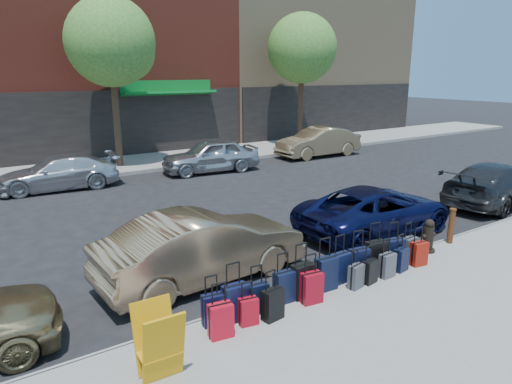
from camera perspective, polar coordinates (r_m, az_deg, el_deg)
ground at (r=13.04m, az=-5.93°, el=-4.56°), size 120.00×120.00×0.00m
sidewalk_near at (r=8.35m, az=16.45°, el=-16.40°), size 60.00×4.00×0.15m
sidewalk_far at (r=22.08m, az=-18.22°, el=3.06°), size 60.00×4.00×0.15m
curb_near at (r=9.57m, az=7.02°, el=-11.60°), size 60.00×0.08×0.15m
curb_far at (r=20.18m, az=-16.64°, el=2.12°), size 60.00×0.08×0.15m
building_right at (r=36.42m, az=3.36°, el=22.25°), size 15.00×12.12×18.00m
tree_center at (r=21.39m, az=-17.32°, el=17.19°), size 3.80×3.80×7.27m
tree_right at (r=26.46m, az=6.02°, el=17.20°), size 3.80×3.80×7.27m
suitcase_front_0 at (r=7.98m, az=-5.39°, el=-14.43°), size 0.39×0.25×0.89m
suitcase_front_1 at (r=8.06m, az=-2.61°, el=-13.65°), size 0.45×0.27×1.05m
suitcase_front_2 at (r=8.31m, az=0.23°, el=-13.10°), size 0.39×0.25×0.89m
suitcase_front_3 at (r=8.65m, az=3.56°, el=-11.75°), size 0.41×0.24×0.96m
suitcase_front_4 at (r=8.84m, az=5.87°, el=-10.96°), size 0.45×0.25×1.07m
suitcase_front_5 at (r=9.18m, az=8.75°, el=-10.05°), size 0.45×0.27×1.06m
suitcase_front_6 at (r=9.54m, az=10.59°, el=-9.27°), size 0.42×0.24×1.00m
suitcase_front_7 at (r=9.78m, az=12.73°, el=-8.70°), size 0.45×0.29×1.03m
suitcase_front_8 at (r=10.18m, az=14.70°, el=-7.78°), size 0.48×0.31×1.08m
suitcase_front_9 at (r=10.57m, az=16.85°, el=-7.23°), size 0.45×0.30×1.00m
suitcase_front_10 at (r=10.92m, az=18.57°, el=-6.81°), size 0.39×0.24×0.90m
suitcase_back_0 at (r=7.64m, az=-4.44°, el=-15.72°), size 0.42×0.28×0.93m
suitcase_back_1 at (r=7.97m, az=-0.96°, el=-14.69°), size 0.35×0.24×0.77m
suitcase_back_2 at (r=8.11m, az=2.10°, el=-13.85°), size 0.40×0.26×0.89m
suitcase_back_4 at (r=8.68m, az=6.96°, el=-11.79°), size 0.43×0.28×0.95m
suitcase_back_6 at (r=9.38m, az=12.40°, el=-10.26°), size 0.36×0.25×0.79m
suitcase_back_7 at (r=9.65m, az=14.04°, el=-9.62°), size 0.36×0.24×0.79m
suitcase_back_8 at (r=9.99m, az=16.08°, el=-8.80°), size 0.35×0.21×0.83m
suitcase_back_9 at (r=10.38m, az=17.69°, el=-8.05°), size 0.37×0.25×0.82m
suitcase_back_10 at (r=10.78m, az=19.68°, el=-7.26°), size 0.39×0.26×0.87m
fire_hydrant at (r=11.62m, az=20.74°, el=-5.24°), size 0.41×0.36×0.80m
bollard at (r=12.35m, az=23.22°, el=-3.85°), size 0.17×0.17×0.90m
display_rack at (r=6.82m, az=-12.03°, el=-17.92°), size 0.61×0.67×1.05m
car_near_1 at (r=9.72m, az=-6.62°, el=-6.82°), size 4.60×1.84×1.49m
car_near_2 at (r=12.86m, az=14.72°, el=-2.22°), size 4.68×2.18×1.30m
car_near_3 at (r=17.13m, az=27.90°, el=0.91°), size 4.95×2.41×1.39m
car_far_1 at (r=18.63m, az=-23.49°, el=2.22°), size 4.49×2.17×1.26m
car_far_2 at (r=20.15m, az=-5.72°, el=4.55°), size 4.44×2.24×1.45m
car_far_3 at (r=23.98m, az=7.79°, el=6.21°), size 4.62×1.73×1.51m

